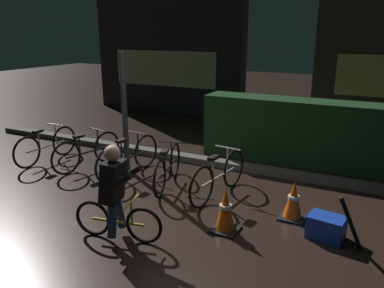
# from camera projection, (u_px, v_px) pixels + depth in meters

# --- Properties ---
(ground_plane) EXTENTS (40.00, 40.00, 0.00)m
(ground_plane) POSITION_uv_depth(u_px,v_px,m) (162.00, 211.00, 5.61)
(ground_plane) COLOR black
(sidewalk_curb) EXTENTS (12.00, 0.24, 0.12)m
(sidewalk_curb) POSITION_uv_depth(u_px,v_px,m) (219.00, 163.00, 7.48)
(sidewalk_curb) COLOR #56544F
(sidewalk_curb) RESTS_ON ground
(hedge_row) EXTENTS (4.80, 0.70, 1.27)m
(hedge_row) POSITION_uv_depth(u_px,v_px,m) (325.00, 135.00, 7.31)
(hedge_row) COLOR #19381C
(hedge_row) RESTS_ON ground
(storefront_left) EXTENTS (5.11, 0.54, 4.36)m
(storefront_left) POSITION_uv_depth(u_px,v_px,m) (168.00, 43.00, 12.11)
(storefront_left) COLOR #262328
(storefront_left) RESTS_ON ground
(street_post) EXTENTS (0.10, 0.10, 2.21)m
(street_post) POSITION_uv_depth(u_px,v_px,m) (125.00, 113.00, 6.96)
(street_post) COLOR #2D2D33
(street_post) RESTS_ON ground
(parked_bike_leftmost) EXTENTS (0.46, 1.57, 0.72)m
(parked_bike_leftmost) POSITION_uv_depth(u_px,v_px,m) (46.00, 146.00, 7.67)
(parked_bike_leftmost) COLOR black
(parked_bike_leftmost) RESTS_ON ground
(parked_bike_left_mid) EXTENTS (0.47, 1.54, 0.72)m
(parked_bike_left_mid) POSITION_uv_depth(u_px,v_px,m) (87.00, 151.00, 7.30)
(parked_bike_left_mid) COLOR black
(parked_bike_left_mid) RESTS_ON ground
(parked_bike_center_left) EXTENTS (0.46, 1.62, 0.75)m
(parked_bike_center_left) POSITION_uv_depth(u_px,v_px,m) (128.00, 157.00, 6.93)
(parked_bike_center_left) COLOR black
(parked_bike_center_left) RESTS_ON ground
(parked_bike_center_right) EXTENTS (0.50, 1.52, 0.72)m
(parked_bike_center_right) POSITION_uv_depth(u_px,v_px,m) (168.00, 168.00, 6.44)
(parked_bike_center_right) COLOR black
(parked_bike_center_right) RESTS_ON ground
(parked_bike_right_mid) EXTENTS (0.46, 1.63, 0.75)m
(parked_bike_right_mid) POSITION_uv_depth(u_px,v_px,m) (219.00, 176.00, 6.03)
(parked_bike_right_mid) COLOR black
(parked_bike_right_mid) RESTS_ON ground
(traffic_cone_near) EXTENTS (0.36, 0.36, 0.61)m
(traffic_cone_near) POSITION_uv_depth(u_px,v_px,m) (225.00, 210.00, 4.99)
(traffic_cone_near) COLOR black
(traffic_cone_near) RESTS_ON ground
(traffic_cone_far) EXTENTS (0.36, 0.36, 0.56)m
(traffic_cone_far) POSITION_uv_depth(u_px,v_px,m) (293.00, 201.00, 5.33)
(traffic_cone_far) COLOR black
(traffic_cone_far) RESTS_ON ground
(blue_crate) EXTENTS (0.48, 0.38, 0.30)m
(blue_crate) POSITION_uv_depth(u_px,v_px,m) (326.00, 227.00, 4.85)
(blue_crate) COLOR #193DB7
(blue_crate) RESTS_ON ground
(cyclist) EXTENTS (1.18, 0.50, 1.25)m
(cyclist) POSITION_uv_depth(u_px,v_px,m) (115.00, 192.00, 4.72)
(cyclist) COLOR black
(cyclist) RESTS_ON ground
(closed_umbrella) EXTENTS (0.33, 0.37, 0.77)m
(closed_umbrella) POSITION_uv_depth(u_px,v_px,m) (351.00, 224.00, 4.45)
(closed_umbrella) COLOR black
(closed_umbrella) RESTS_ON ground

